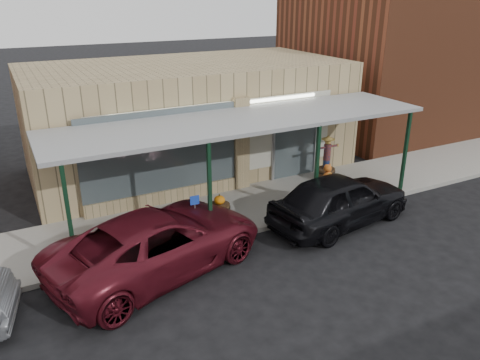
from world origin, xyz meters
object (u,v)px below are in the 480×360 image
barrel_scarecrow (326,165)px  parked_sedan (340,199)px  handicap_sign (195,211)px  barrel_pumpkin (220,209)px  car_maroon (158,242)px

barrel_scarecrow → parked_sedan: barrel_scarecrow is taller
parked_sedan → handicap_sign: bearing=68.7°
parked_sedan → barrel_scarecrow: bearing=-38.7°
barrel_pumpkin → handicap_sign: handicap_sign is taller
barrel_scarecrow → handicap_sign: (-6.01, -1.88, 0.24)m
barrel_scarecrow → handicap_sign: bearing=175.0°
handicap_sign → car_maroon: size_ratio=0.22×
parked_sedan → car_maroon: bearing=80.7°
car_maroon → barrel_pumpkin: bearing=-72.4°
handicap_sign → parked_sedan: size_ratio=0.26×
barrel_pumpkin → parked_sedan: bearing=-29.8°
parked_sedan → car_maroon: 5.74m
barrel_pumpkin → handicap_sign: (-1.15, -0.85, 0.55)m
car_maroon → handicap_sign: bearing=-73.9°
handicap_sign → barrel_pumpkin: bearing=39.8°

